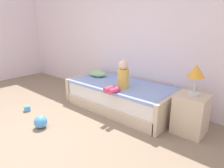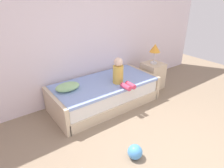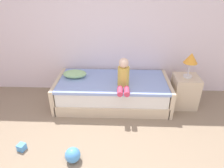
% 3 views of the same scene
% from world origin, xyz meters
% --- Properties ---
extents(ground_plane, '(9.20, 9.20, 0.00)m').
position_xyz_m(ground_plane, '(0.00, 0.00, 0.00)').
color(ground_plane, gray).
extents(wall_rear, '(7.20, 0.10, 2.90)m').
position_xyz_m(wall_rear, '(0.00, 2.60, 1.45)').
color(wall_rear, white).
rests_on(wall_rear, ground).
extents(bed, '(2.11, 1.00, 0.50)m').
position_xyz_m(bed, '(0.29, 2.00, 0.25)').
color(bed, beige).
rests_on(bed, ground).
extents(nightstand, '(0.44, 0.44, 0.60)m').
position_xyz_m(nightstand, '(1.64, 1.98, 0.30)').
color(nightstand, beige).
rests_on(nightstand, ground).
extents(table_lamp, '(0.24, 0.24, 0.45)m').
position_xyz_m(table_lamp, '(1.64, 1.98, 0.94)').
color(table_lamp, silver).
rests_on(table_lamp, nightstand).
extents(child_figure, '(0.20, 0.51, 0.50)m').
position_xyz_m(child_figure, '(0.48, 1.77, 0.70)').
color(child_figure, gold).
rests_on(child_figure, bed).
extents(pillow, '(0.44, 0.30, 0.13)m').
position_xyz_m(pillow, '(-0.43, 2.10, 0.56)').
color(pillow, '#99CC8C').
rests_on(pillow, bed).
extents(toy_ball, '(0.21, 0.21, 0.21)m').
position_xyz_m(toy_ball, '(-0.19, 0.57, 0.10)').
color(toy_ball, '#4C99E5').
rests_on(toy_ball, ground).
extents(toy_block, '(0.13, 0.13, 0.10)m').
position_xyz_m(toy_block, '(-0.96, 0.73, 0.05)').
color(toy_block, '#4C99E5').
rests_on(toy_block, ground).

